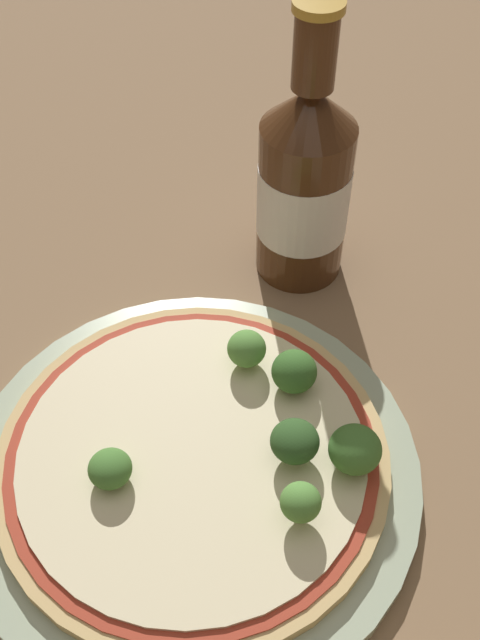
% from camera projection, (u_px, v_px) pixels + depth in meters
% --- Properties ---
extents(ground_plane, '(3.00, 3.00, 0.00)m').
position_uv_depth(ground_plane, '(206.00, 447.00, 0.49)').
color(ground_plane, '#846647').
extents(plate, '(0.29, 0.29, 0.01)m').
position_uv_depth(plate, '(198.00, 472.00, 0.47)').
color(plate, '#A3B293').
rests_on(plate, ground_plane).
extents(pizza, '(0.25, 0.25, 0.01)m').
position_uv_depth(pizza, '(194.00, 458.00, 0.47)').
color(pizza, tan).
rests_on(pizza, plate).
extents(broccoli_floret_0, '(0.03, 0.03, 0.03)m').
position_uv_depth(broccoli_floret_0, '(247.00, 349.00, 0.49)').
color(broccoli_floret_0, '#89A866').
rests_on(broccoli_floret_0, pizza).
extents(broccoli_floret_1, '(0.03, 0.03, 0.02)m').
position_uv_depth(broccoli_floret_1, '(110.00, 469.00, 0.44)').
color(broccoli_floret_1, '#89A866').
rests_on(broccoli_floret_1, pizza).
extents(broccoli_floret_2, '(0.03, 0.03, 0.03)m').
position_uv_depth(broccoli_floret_2, '(294.00, 372.00, 0.48)').
color(broccoli_floret_2, '#89A866').
rests_on(broccoli_floret_2, pizza).
extents(broccoli_floret_3, '(0.02, 0.02, 0.03)m').
position_uv_depth(broccoli_floret_3, '(301.00, 503.00, 0.42)').
color(broccoli_floret_3, '#89A866').
rests_on(broccoli_floret_3, pizza).
extents(broccoli_floret_4, '(0.03, 0.03, 0.03)m').
position_uv_depth(broccoli_floret_4, '(295.00, 441.00, 0.45)').
color(broccoli_floret_4, '#89A866').
rests_on(broccoli_floret_4, pizza).
extents(broccoli_floret_5, '(0.03, 0.03, 0.03)m').
position_uv_depth(broccoli_floret_5, '(355.00, 449.00, 0.44)').
color(broccoli_floret_5, '#89A866').
rests_on(broccoli_floret_5, pizza).
extents(beer_bottle, '(0.07, 0.07, 0.22)m').
position_uv_depth(beer_bottle, '(299.00, 182.00, 0.55)').
color(beer_bottle, '#472814').
rests_on(beer_bottle, ground_plane).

